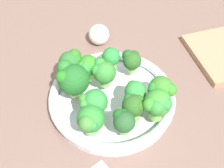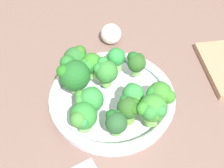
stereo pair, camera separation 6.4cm
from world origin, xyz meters
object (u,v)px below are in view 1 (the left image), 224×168
at_px(broccoli_floret_2, 111,57).
at_px(broccoli_floret_8, 124,121).
at_px(broccoli_floret_6, 94,102).
at_px(broccoli_floret_11, 134,106).
at_px(broccoli_floret_12, 71,62).
at_px(broccoli_floret_1, 131,59).
at_px(broccoli_floret_3, 90,120).
at_px(bowl, 112,98).
at_px(garlic_bulb, 99,35).
at_px(broccoli_floret_0, 72,79).
at_px(broccoli_floret_5, 103,72).
at_px(broccoli_floret_7, 88,67).
at_px(broccoli_floret_10, 157,104).
at_px(broccoli_floret_4, 137,91).
at_px(broccoli_floret_9, 161,89).

xyz_separation_m(broccoli_floret_2, broccoli_floret_8, (-0.05, -0.16, -0.00)).
relative_size(broccoli_floret_6, broccoli_floret_11, 1.08).
height_order(broccoli_floret_8, broccoli_floret_11, broccoli_floret_11).
distance_m(broccoli_floret_6, broccoli_floret_12, 0.12).
distance_m(broccoli_floret_11, broccoli_floret_12, 0.17).
relative_size(broccoli_floret_1, broccoli_floret_3, 0.81).
height_order(broccoli_floret_2, broccoli_floret_12, broccoli_floret_12).
height_order(bowl, garlic_bulb, garlic_bulb).
height_order(broccoli_floret_0, broccoli_floret_11, broccoli_floret_0).
bearing_deg(broccoli_floret_12, garlic_bulb, 44.01).
bearing_deg(broccoli_floret_0, broccoli_floret_2, 16.64).
relative_size(broccoli_floret_0, broccoli_floret_5, 1.19).
bearing_deg(broccoli_floret_7, bowl, -64.80).
height_order(broccoli_floret_0, broccoli_floret_8, broccoli_floret_0).
xyz_separation_m(broccoli_floret_6, broccoli_floret_10, (0.10, -0.06, 0.01)).
distance_m(broccoli_floret_4, broccoli_floret_7, 0.12).
bearing_deg(broccoli_floret_12, broccoli_floret_5, -48.27).
bearing_deg(broccoli_floret_7, broccoli_floret_6, -106.08).
xyz_separation_m(broccoli_floret_5, broccoli_floret_7, (-0.02, 0.03, -0.00)).
xyz_separation_m(broccoli_floret_10, broccoli_floret_12, (-0.10, 0.18, -0.01)).
relative_size(broccoli_floret_2, broccoli_floret_3, 0.89).
height_order(broccoli_floret_7, broccoli_floret_12, broccoli_floret_12).
xyz_separation_m(broccoli_floret_5, broccoli_floret_9, (0.09, -0.09, -0.00)).
bearing_deg(broccoli_floret_10, bowl, 116.98).
xyz_separation_m(broccoli_floret_4, broccoli_floret_8, (-0.06, -0.05, -0.00)).
bearing_deg(broccoli_floret_4, broccoli_floret_1, 67.69).
height_order(broccoli_floret_3, broccoli_floret_11, broccoli_floret_3).
bearing_deg(broccoli_floret_8, broccoli_floret_7, 92.22).
height_order(broccoli_floret_1, broccoli_floret_12, broccoli_floret_12).
relative_size(broccoli_floret_0, broccoli_floret_1, 1.42).
relative_size(bowl, broccoli_floret_6, 4.16).
height_order(broccoli_floret_7, broccoli_floret_11, broccoli_floret_7).
bearing_deg(broccoli_floret_8, broccoli_floret_6, 118.86).
bearing_deg(broccoli_floret_10, broccoli_floret_7, 116.29).
height_order(broccoli_floret_6, broccoli_floret_12, broccoli_floret_6).
bearing_deg(broccoli_floret_8, broccoli_floret_11, 30.78).
height_order(broccoli_floret_10, garlic_bulb, broccoli_floret_10).
relative_size(broccoli_floret_5, broccoli_floret_7, 1.03).
height_order(broccoli_floret_0, garlic_bulb, broccoli_floret_0).
bearing_deg(broccoli_floret_4, broccoli_floret_0, 142.44).
xyz_separation_m(bowl, broccoli_floret_7, (-0.03, 0.06, 0.06)).
distance_m(broccoli_floret_0, broccoli_floret_12, 0.05).
distance_m(broccoli_floret_6, broccoli_floret_10, 0.12).
height_order(broccoli_floret_2, broccoli_floret_5, broccoli_floret_5).
bearing_deg(broccoli_floret_7, broccoli_floret_10, -63.71).
xyz_separation_m(broccoli_floret_4, broccoli_floret_10, (0.02, -0.05, 0.01)).
height_order(broccoli_floret_1, broccoli_floret_2, broccoli_floret_2).
xyz_separation_m(broccoli_floret_1, broccoli_floret_6, (-0.12, -0.08, 0.01)).
height_order(broccoli_floret_7, garlic_bulb, broccoli_floret_7).
bearing_deg(bowl, broccoli_floret_1, 32.27).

